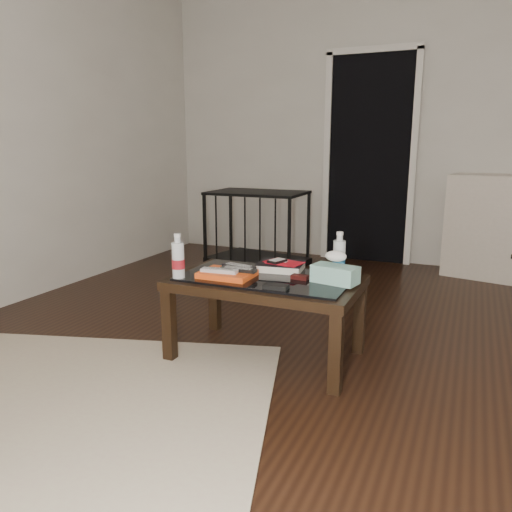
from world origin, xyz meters
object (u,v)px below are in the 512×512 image
at_px(coffee_table, 266,288).
at_px(water_bottle_left, 178,256).
at_px(textbook, 281,266).
at_px(water_bottle_right, 339,254).
at_px(tissue_box, 335,274).
at_px(pet_crate, 257,241).

height_order(coffee_table, water_bottle_left, water_bottle_left).
bearing_deg(coffee_table, textbook, 80.66).
distance_m(water_bottle_right, tissue_box, 0.18).
xyz_separation_m(coffee_table, water_bottle_left, (-0.42, -0.21, 0.18)).
relative_size(water_bottle_left, water_bottle_right, 1.00).
bearing_deg(water_bottle_right, tissue_box, -82.00).
bearing_deg(coffee_table, pet_crate, 114.65).
relative_size(coffee_table, pet_crate, 1.00).
bearing_deg(textbook, pet_crate, 109.92).
distance_m(textbook, water_bottle_right, 0.34).
bearing_deg(pet_crate, coffee_table, -53.45).
bearing_deg(textbook, coffee_table, -106.49).
relative_size(textbook, water_bottle_left, 1.05).
xyz_separation_m(coffee_table, water_bottle_right, (0.35, 0.18, 0.18)).
height_order(water_bottle_left, water_bottle_right, same).
xyz_separation_m(water_bottle_left, tissue_box, (0.79, 0.23, -0.07)).
relative_size(coffee_table, tissue_box, 4.35).
height_order(textbook, tissue_box, tissue_box).
xyz_separation_m(textbook, water_bottle_left, (-0.44, -0.37, 0.10)).
bearing_deg(pet_crate, tissue_box, -45.04).
height_order(textbook, water_bottle_right, water_bottle_right).
relative_size(textbook, tissue_box, 1.09).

